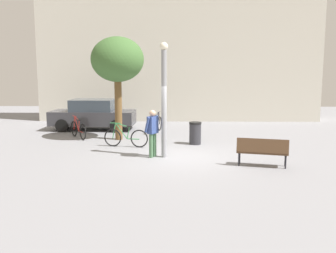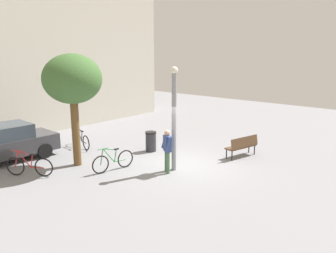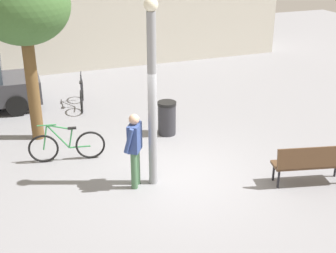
% 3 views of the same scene
% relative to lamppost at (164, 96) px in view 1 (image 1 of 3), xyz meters
% --- Properties ---
extents(ground_plane, '(36.00, 36.00, 0.00)m').
position_rel_lamppost_xyz_m(ground_plane, '(0.57, 0.15, -2.15)').
color(ground_plane, gray).
extents(building_facade, '(16.49, 2.00, 8.83)m').
position_rel_lamppost_xyz_m(building_facade, '(0.57, 10.14, 2.27)').
color(building_facade, beige).
rests_on(building_facade, ground_plane).
extents(lamppost, '(0.28, 0.28, 3.98)m').
position_rel_lamppost_xyz_m(lamppost, '(0.00, 0.00, 0.00)').
color(lamppost, gray).
rests_on(lamppost, ground_plane).
extents(person_by_lamppost, '(0.51, 0.62, 1.67)m').
position_rel_lamppost_xyz_m(person_by_lamppost, '(-0.40, 0.00, -1.18)').
color(person_by_lamppost, '#47704C').
rests_on(person_by_lamppost, ground_plane).
extents(park_bench, '(1.67, 0.84, 0.92)m').
position_rel_lamppost_xyz_m(park_bench, '(3.16, -1.26, -1.60)').
color(park_bench, '#513823').
rests_on(park_bench, ground_plane).
extents(plaza_tree, '(2.27, 2.27, 4.45)m').
position_rel_lamppost_xyz_m(plaza_tree, '(-2.09, 3.35, 1.28)').
color(plaza_tree, brown).
rests_on(plaza_tree, ground_plane).
extents(bicycle_red, '(1.07, 1.52, 0.97)m').
position_rel_lamppost_xyz_m(bicycle_red, '(-3.97, 3.66, -1.77)').
color(bicycle_red, black).
rests_on(bicycle_red, ground_plane).
extents(bicycle_green, '(1.79, 0.36, 0.97)m').
position_rel_lamppost_xyz_m(bicycle_green, '(-1.58, 1.74, -1.77)').
color(bicycle_green, black).
rests_on(bicycle_green, ground_plane).
extents(bicycle_black, '(0.42, 1.78, 0.97)m').
position_rel_lamppost_xyz_m(bicycle_black, '(-0.52, 5.32, -1.77)').
color(bicycle_black, black).
rests_on(bicycle_black, ground_plane).
extents(parked_car_charcoal, '(4.26, 1.94, 1.55)m').
position_rel_lamppost_xyz_m(parked_car_charcoal, '(-3.80, 6.05, -1.38)').
color(parked_car_charcoal, '#38383D').
rests_on(parked_car_charcoal, ground_plane).
extents(trash_bin, '(0.51, 0.51, 0.92)m').
position_rel_lamppost_xyz_m(trash_bin, '(1.21, 2.37, -1.69)').
color(trash_bin, '#2D2D33').
rests_on(trash_bin, ground_plane).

